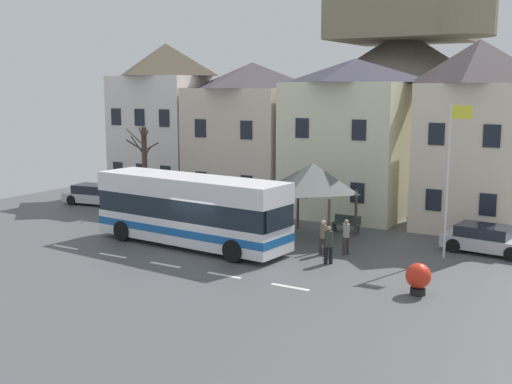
{
  "coord_description": "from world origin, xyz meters",
  "views": [
    {
      "loc": [
        16.77,
        -22.99,
        7.41
      ],
      "look_at": [
        0.77,
        3.9,
        2.33
      ],
      "focal_mm": 44.82,
      "sensor_mm": 36.0,
      "label": 1
    }
  ],
  "objects_px": {
    "townhouse_01": "(252,134)",
    "public_bench": "(347,223)",
    "townhouse_02": "(354,137)",
    "bare_tree_00": "(145,167)",
    "transit_bus": "(191,211)",
    "townhouse_03": "(476,136)",
    "pedestrian_01": "(346,235)",
    "flagpole": "(450,170)",
    "harbour_buoy": "(418,277)",
    "parked_car_00": "(487,239)",
    "pedestrian_00": "(323,236)",
    "hilltop_castle": "(401,98)",
    "parked_car_01": "(98,195)",
    "townhouse_00": "(167,121)",
    "bus_shelter": "(313,177)",
    "parked_car_02": "(202,204)",
    "pedestrian_02": "(328,243)"
  },
  "relations": [
    {
      "from": "flagpole",
      "to": "bare_tree_00",
      "type": "xyz_separation_m",
      "value": [
        -18.85,
        1.93,
        -1.24
      ]
    },
    {
      "from": "public_bench",
      "to": "bare_tree_00",
      "type": "xyz_separation_m",
      "value": [
        -13.06,
        -0.62,
        2.24
      ]
    },
    {
      "from": "townhouse_01",
      "to": "flagpole",
      "type": "xyz_separation_m",
      "value": [
        14.53,
        -7.54,
        -0.58
      ]
    },
    {
      "from": "parked_car_01",
      "to": "flagpole",
      "type": "distance_m",
      "value": 23.08
    },
    {
      "from": "townhouse_02",
      "to": "parked_car_00",
      "type": "bearing_deg",
      "value": -32.43
    },
    {
      "from": "townhouse_03",
      "to": "transit_bus",
      "type": "height_order",
      "value": "townhouse_03"
    },
    {
      "from": "townhouse_00",
      "to": "pedestrian_01",
      "type": "bearing_deg",
      "value": -26.92
    },
    {
      "from": "townhouse_00",
      "to": "hilltop_castle",
      "type": "height_order",
      "value": "hilltop_castle"
    },
    {
      "from": "townhouse_02",
      "to": "bare_tree_00",
      "type": "relative_size",
      "value": 1.78
    },
    {
      "from": "parked_car_00",
      "to": "hilltop_castle",
      "type": "bearing_deg",
      "value": 122.76
    },
    {
      "from": "townhouse_03",
      "to": "harbour_buoy",
      "type": "distance_m",
      "value": 13.26
    },
    {
      "from": "townhouse_03",
      "to": "bus_shelter",
      "type": "height_order",
      "value": "townhouse_03"
    },
    {
      "from": "pedestrian_01",
      "to": "bare_tree_00",
      "type": "xyz_separation_m",
      "value": [
        -14.82,
        3.63,
        1.79
      ]
    },
    {
      "from": "parked_car_00",
      "to": "pedestrian_02",
      "type": "distance_m",
      "value": 7.7
    },
    {
      "from": "townhouse_00",
      "to": "pedestrian_00",
      "type": "xyz_separation_m",
      "value": [
        16.11,
        -9.18,
        -4.34
      ]
    },
    {
      "from": "pedestrian_00",
      "to": "townhouse_01",
      "type": "bearing_deg",
      "value": 134.45
    },
    {
      "from": "townhouse_03",
      "to": "public_bench",
      "type": "relative_size",
      "value": 6.81
    },
    {
      "from": "transit_bus",
      "to": "bare_tree_00",
      "type": "relative_size",
      "value": 2.0
    },
    {
      "from": "public_bench",
      "to": "bare_tree_00",
      "type": "bearing_deg",
      "value": -177.26
    },
    {
      "from": "townhouse_02",
      "to": "public_bench",
      "type": "distance_m",
      "value": 6.71
    },
    {
      "from": "parked_car_01",
      "to": "pedestrian_00",
      "type": "relative_size",
      "value": 3.0
    },
    {
      "from": "townhouse_01",
      "to": "bare_tree_00",
      "type": "bearing_deg",
      "value": -127.61
    },
    {
      "from": "townhouse_01",
      "to": "bus_shelter",
      "type": "bearing_deg",
      "value": -42.61
    },
    {
      "from": "townhouse_00",
      "to": "harbour_buoy",
      "type": "bearing_deg",
      "value": -30.4
    },
    {
      "from": "hilltop_castle",
      "to": "bare_tree_00",
      "type": "distance_m",
      "value": 25.27
    },
    {
      "from": "transit_bus",
      "to": "parked_car_02",
      "type": "bearing_deg",
      "value": 126.19
    },
    {
      "from": "flagpole",
      "to": "hilltop_castle",
      "type": "bearing_deg",
      "value": 112.52
    },
    {
      "from": "townhouse_02",
      "to": "transit_bus",
      "type": "relative_size",
      "value": 0.89
    },
    {
      "from": "townhouse_02",
      "to": "parked_car_00",
      "type": "relative_size",
      "value": 2.25
    },
    {
      "from": "townhouse_01",
      "to": "public_bench",
      "type": "height_order",
      "value": "townhouse_01"
    },
    {
      "from": "parked_car_00",
      "to": "pedestrian_00",
      "type": "height_order",
      "value": "pedestrian_00"
    },
    {
      "from": "flagpole",
      "to": "parked_car_00",
      "type": "bearing_deg",
      "value": 54.58
    },
    {
      "from": "townhouse_00",
      "to": "hilltop_castle",
      "type": "distance_m",
      "value": 21.35
    },
    {
      "from": "hilltop_castle",
      "to": "transit_bus",
      "type": "xyz_separation_m",
      "value": [
        -0.45,
        -29.46,
        -4.95
      ]
    },
    {
      "from": "public_bench",
      "to": "flagpole",
      "type": "xyz_separation_m",
      "value": [
        5.79,
        -2.55,
        3.48
      ]
    },
    {
      "from": "hilltop_castle",
      "to": "pedestrian_01",
      "type": "xyz_separation_m",
      "value": [
        6.53,
        -27.18,
        -5.72
      ]
    },
    {
      "from": "pedestrian_00",
      "to": "bare_tree_00",
      "type": "bearing_deg",
      "value": 163.28
    },
    {
      "from": "townhouse_01",
      "to": "bare_tree_00",
      "type": "height_order",
      "value": "townhouse_01"
    },
    {
      "from": "bus_shelter",
      "to": "flagpole",
      "type": "bearing_deg",
      "value": -3.02
    },
    {
      "from": "townhouse_01",
      "to": "flagpole",
      "type": "relative_size",
      "value": 1.34
    },
    {
      "from": "townhouse_00",
      "to": "townhouse_03",
      "type": "height_order",
      "value": "townhouse_00"
    },
    {
      "from": "harbour_buoy",
      "to": "pedestrian_01",
      "type": "bearing_deg",
      "value": 138.46
    },
    {
      "from": "townhouse_03",
      "to": "parked_car_01",
      "type": "relative_size",
      "value": 2.08
    },
    {
      "from": "townhouse_00",
      "to": "bus_shelter",
      "type": "bearing_deg",
      "value": -24.66
    },
    {
      "from": "flagpole",
      "to": "harbour_buoy",
      "type": "relative_size",
      "value": 5.75
    },
    {
      "from": "townhouse_01",
      "to": "parked_car_00",
      "type": "xyz_separation_m",
      "value": [
        15.89,
        -5.63,
        -3.91
      ]
    },
    {
      "from": "townhouse_03",
      "to": "pedestrian_01",
      "type": "bearing_deg",
      "value": -112.94
    },
    {
      "from": "pedestrian_02",
      "to": "flagpole",
      "type": "relative_size",
      "value": 0.24
    },
    {
      "from": "pedestrian_00",
      "to": "bare_tree_00",
      "type": "relative_size",
      "value": 0.31
    },
    {
      "from": "townhouse_03",
      "to": "public_bench",
      "type": "xyz_separation_m",
      "value": [
        -5.37,
        -4.28,
        -4.49
      ]
    }
  ]
}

